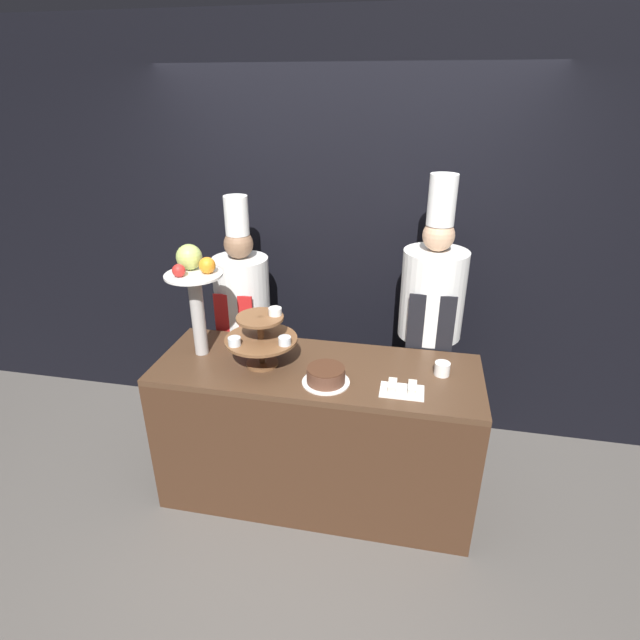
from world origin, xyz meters
The scene contains 10 objects.
ground_plane centered at (0.00, 0.00, 0.00)m, with size 14.00×14.00×0.00m, color #5B5651.
wall_back centered at (0.00, 1.26, 1.40)m, with size 10.00×0.06×2.80m.
buffet_counter centered at (0.00, 0.33, 0.46)m, with size 1.85×0.67×0.92m.
tiered_stand centered at (-0.31, 0.31, 1.10)m, with size 0.41×0.41×0.34m.
fruit_pedestal centered at (-0.72, 0.39, 1.36)m, with size 0.32×0.32×0.65m.
cake_round centered at (0.08, 0.18, 0.96)m, with size 0.26×0.26×0.09m.
cup_white centered at (0.70, 0.39, 0.95)m, with size 0.09×0.09×0.07m.
cake_square_tray centered at (0.49, 0.17, 0.94)m, with size 0.23×0.15×0.05m.
chef_left centered at (-0.63, 0.88, 0.94)m, with size 0.37×0.37×1.75m.
chef_center_left centered at (0.62, 0.88, 1.02)m, with size 0.39×0.39×1.92m.
Camera 1 is at (0.50, -2.07, 2.36)m, focal length 28.00 mm.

